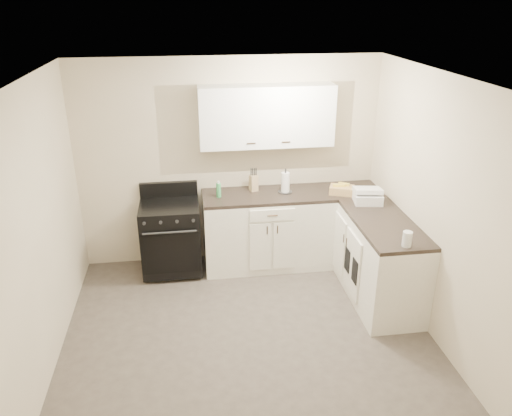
{
  "coord_description": "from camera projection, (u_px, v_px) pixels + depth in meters",
  "views": [
    {
      "loc": [
        -0.5,
        -3.92,
        3.13
      ],
      "look_at": [
        0.19,
        0.85,
        1.05
      ],
      "focal_mm": 35.0,
      "sensor_mm": 36.0,
      "label": 1
    }
  ],
  "objects": [
    {
      "name": "wicker_basket",
      "position": [
        342.0,
        190.0,
        5.91
      ],
      "size": [
        0.33,
        0.28,
        0.09
      ],
      "primitive_type": "cube",
      "rotation": [
        0.0,
        0.0,
        -0.39
      ],
      "color": "tan",
      "rests_on": "countertop_right"
    },
    {
      "name": "countertop_right",
      "position": [
        374.0,
        212.0,
        5.48
      ],
      "size": [
        0.6,
        1.9,
        0.04
      ],
      "primitive_type": "cube",
      "color": "black",
      "rests_on": "base_cabinets_right"
    },
    {
      "name": "countertop_grill",
      "position": [
        368.0,
        197.0,
        5.67
      ],
      "size": [
        0.35,
        0.33,
        0.11
      ],
      "primitive_type": "cube",
      "rotation": [
        0.0,
        0.0,
        -0.16
      ],
      "color": "white",
      "rests_on": "countertop_right"
    },
    {
      "name": "base_cabinets_right",
      "position": [
        370.0,
        250.0,
        5.66
      ],
      "size": [
        0.6,
        1.9,
        0.9
      ],
      "primitive_type": "cube",
      "color": "white",
      "rests_on": "floor"
    },
    {
      "name": "wall_back",
      "position": [
        229.0,
        163.0,
        6.01
      ],
      "size": [
        3.6,
        0.0,
        3.6
      ],
      "primitive_type": "plane",
      "rotation": [
        1.57,
        0.0,
        0.0
      ],
      "color": "beige",
      "rests_on": "ground"
    },
    {
      "name": "floor",
      "position": [
        250.0,
        342.0,
        4.87
      ],
      "size": [
        3.6,
        3.6,
        0.0
      ],
      "primitive_type": "plane",
      "color": "#473F38",
      "rests_on": "ground"
    },
    {
      "name": "oven_mitt_far",
      "position": [
        348.0,
        260.0,
        5.47
      ],
      "size": [
        0.02,
        0.15,
        0.26
      ],
      "primitive_type": "cube",
      "color": "black",
      "rests_on": "base_cabinets_right"
    },
    {
      "name": "oven_mitt_near",
      "position": [
        355.0,
        271.0,
        5.24
      ],
      "size": [
        0.02,
        0.15,
        0.26
      ],
      "primitive_type": "cube",
      "color": "black",
      "rests_on": "base_cabinets_right"
    },
    {
      "name": "glass_jar",
      "position": [
        407.0,
        239.0,
        4.67
      ],
      "size": [
        0.11,
        0.11,
        0.15
      ],
      "primitive_type": "cylinder",
      "rotation": [
        0.0,
        0.0,
        -0.25
      ],
      "color": "silver",
      "rests_on": "countertop_right"
    },
    {
      "name": "stove",
      "position": [
        171.0,
        237.0,
        5.93
      ],
      "size": [
        0.69,
        0.59,
        0.83
      ],
      "primitive_type": "cube",
      "color": "black",
      "rests_on": "floor"
    },
    {
      "name": "ceiling",
      "position": [
        248.0,
        81.0,
        3.88
      ],
      "size": [
        3.6,
        3.6,
        0.0
      ],
      "primitive_type": "plane",
      "color": "white",
      "rests_on": "wall_back"
    },
    {
      "name": "wall_left",
      "position": [
        34.0,
        239.0,
        4.14
      ],
      "size": [
        0.0,
        3.6,
        3.6
      ],
      "primitive_type": "plane",
      "rotation": [
        1.57,
        0.0,
        1.57
      ],
      "color": "beige",
      "rests_on": "ground"
    },
    {
      "name": "soap_bottle",
      "position": [
        219.0,
        190.0,
        5.8
      ],
      "size": [
        0.06,
        0.06,
        0.17
      ],
      "primitive_type": "cylinder",
      "rotation": [
        0.0,
        0.0,
        -0.06
      ],
      "color": "#3FA558",
      "rests_on": "countertop_back"
    },
    {
      "name": "countertop_back",
      "position": [
        268.0,
        195.0,
        5.93
      ],
      "size": [
        1.55,
        0.6,
        0.04
      ],
      "primitive_type": "cube",
      "color": "black",
      "rests_on": "base_cabinets_back"
    },
    {
      "name": "wall_right",
      "position": [
        441.0,
        214.0,
        4.61
      ],
      "size": [
        0.0,
        3.6,
        3.6
      ],
      "primitive_type": "plane",
      "rotation": [
        1.57,
        0.0,
        -1.57
      ],
      "color": "beige",
      "rests_on": "ground"
    },
    {
      "name": "upper_cabinets",
      "position": [
        267.0,
        116.0,
        5.7
      ],
      "size": [
        1.55,
        0.3,
        0.7
      ],
      "primitive_type": "cube",
      "color": "white",
      "rests_on": "wall_back"
    },
    {
      "name": "knife_block",
      "position": [
        254.0,
        183.0,
        5.98
      ],
      "size": [
        0.11,
        0.11,
        0.2
      ],
      "primitive_type": "cube",
      "rotation": [
        0.0,
        0.0,
        0.34
      ],
      "color": "#CEB77F",
      "rests_on": "countertop_back"
    },
    {
      "name": "wall_front",
      "position": [
        291.0,
        365.0,
        2.74
      ],
      "size": [
        3.6,
        0.0,
        3.6
      ],
      "primitive_type": "plane",
      "rotation": [
        -1.57,
        0.0,
        0.0
      ],
      "color": "beige",
      "rests_on": "ground"
    },
    {
      "name": "base_cabinets_back",
      "position": [
        268.0,
        231.0,
        6.11
      ],
      "size": [
        1.55,
        0.6,
        0.9
      ],
      "primitive_type": "cube",
      "color": "white",
      "rests_on": "floor"
    },
    {
      "name": "paper_towel",
      "position": [
        285.0,
        183.0,
        5.92
      ],
      "size": [
        0.11,
        0.11,
        0.24
      ],
      "primitive_type": "cylinder",
      "rotation": [
        0.0,
        0.0,
        -0.1
      ],
      "color": "white",
      "rests_on": "countertop_back"
    }
  ]
}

